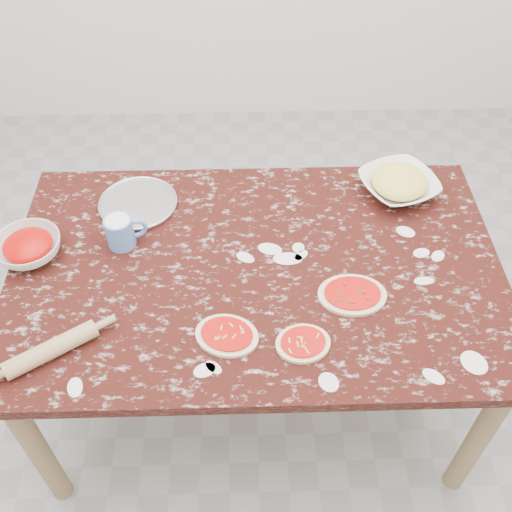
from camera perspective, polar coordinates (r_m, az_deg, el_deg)
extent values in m
plane|color=gray|center=(2.52, 0.00, -12.39)|extent=(4.00, 4.00, 0.00)
cube|color=black|center=(1.92, 0.00, -1.41)|extent=(1.60, 1.00, 0.04)
cube|color=#8A6B4E|center=(1.97, 0.00, -2.56)|extent=(1.50, 0.90, 0.08)
cylinder|color=#8A6B4E|center=(2.12, -20.44, -17.11)|extent=(0.07, 0.07, 0.71)
cylinder|color=#8A6B4E|center=(2.15, 20.77, -16.12)|extent=(0.07, 0.07, 0.71)
cylinder|color=#8A6B4E|center=(2.57, -16.50, -0.12)|extent=(0.07, 0.07, 0.71)
cylinder|color=#8A6B4E|center=(2.59, 15.85, 0.52)|extent=(0.07, 0.07, 0.71)
cylinder|color=#B2B2B7|center=(2.15, -11.36, 4.98)|extent=(0.32, 0.32, 0.01)
imported|color=white|center=(2.06, -21.16, 0.75)|extent=(0.26, 0.26, 0.07)
imported|color=white|center=(2.20, 13.62, 6.66)|extent=(0.34, 0.34, 0.06)
cylinder|color=#527FC4|center=(1.99, -13.06, 2.26)|extent=(0.09, 0.09, 0.11)
torus|color=#527FC4|center=(1.99, -11.53, 2.62)|extent=(0.08, 0.04, 0.08)
cylinder|color=silver|center=(1.96, -13.24, 3.05)|extent=(0.07, 0.07, 0.01)
ellipsoid|color=beige|center=(1.73, -2.84, -7.72)|extent=(0.22, 0.20, 0.01)
ellipsoid|color=red|center=(1.73, -2.85, -7.56)|extent=(0.18, 0.16, 0.00)
ellipsoid|color=beige|center=(1.72, 4.57, -8.46)|extent=(0.18, 0.16, 0.01)
ellipsoid|color=red|center=(1.71, 4.59, -8.30)|extent=(0.15, 0.13, 0.00)
ellipsoid|color=beige|center=(1.85, 9.29, -3.75)|extent=(0.22, 0.16, 0.01)
ellipsoid|color=red|center=(1.84, 9.33, -3.58)|extent=(0.18, 0.13, 0.00)
cylinder|color=tan|center=(1.78, -19.24, -8.54)|extent=(0.26, 0.19, 0.05)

